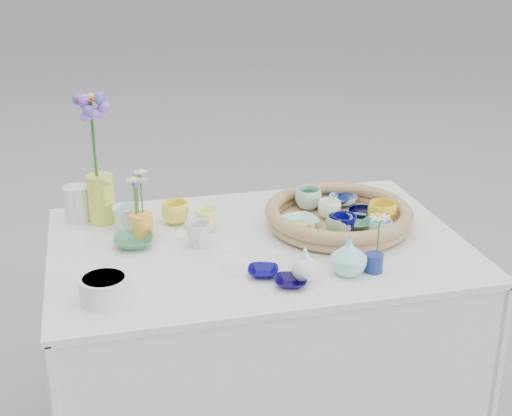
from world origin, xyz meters
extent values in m
imported|color=#0C1D4B|center=(0.30, 0.21, 0.80)|extent=(0.16, 0.16, 0.03)
imported|color=black|center=(0.37, 0.06, 0.80)|extent=(0.11, 0.11, 0.03)
imported|color=yellow|center=(0.41, 0.01, 0.82)|extent=(0.11, 0.11, 0.07)
imported|color=#39784C|center=(0.30, 0.00, 0.80)|extent=(0.15, 0.15, 0.03)
imported|color=#86A98D|center=(0.25, -0.05, 0.82)|extent=(0.10, 0.10, 0.07)
imported|color=#96DAC1|center=(0.15, 0.05, 0.80)|extent=(0.13, 0.13, 0.03)
imported|color=silver|center=(0.22, 0.19, 0.82)|extent=(0.11, 0.11, 0.07)
imported|color=white|center=(0.26, 0.09, 0.81)|extent=(0.09, 0.09, 0.06)
imported|color=#86B2E4|center=(0.35, 0.19, 0.80)|extent=(0.13, 0.13, 0.03)
imported|color=#06055D|center=(0.26, -0.06, 0.82)|extent=(0.09, 0.09, 0.07)
imported|color=#FFE393|center=(0.12, -0.02, 0.80)|extent=(0.12, 0.12, 0.03)
imported|color=#90DCD3|center=(0.36, -0.10, 0.81)|extent=(0.10, 0.10, 0.06)
imported|color=#357B55|center=(0.23, 0.20, 0.81)|extent=(0.06, 0.06, 0.06)
imported|color=#F1E546|center=(-0.23, 0.21, 0.80)|extent=(0.09, 0.09, 0.07)
imported|color=#FEFF8B|center=(-0.14, 0.13, 0.80)|extent=(0.09, 0.09, 0.07)
imported|color=#39784D|center=(-0.37, 0.06, 0.78)|extent=(0.13, 0.13, 0.03)
imported|color=silver|center=(-0.18, 0.02, 0.80)|extent=(0.08, 0.08, 0.08)
imported|color=#060261|center=(-0.04, -0.22, 0.78)|extent=(0.11, 0.11, 0.02)
imported|color=silver|center=(-0.39, 0.20, 0.80)|extent=(0.10, 0.10, 0.08)
imported|color=#080135|center=(0.02, -0.30, 0.78)|extent=(0.11, 0.11, 0.02)
imported|color=#94E1DA|center=(0.20, -0.27, 0.82)|extent=(0.13, 0.13, 0.11)
cylinder|color=navy|center=(0.27, -0.27, 0.79)|extent=(0.06, 0.06, 0.05)
cylinder|color=#CFD344|center=(-0.46, 0.27, 0.85)|extent=(0.09, 0.09, 0.16)
cylinder|color=#FFA838|center=(-0.34, 0.12, 0.80)|extent=(0.09, 0.09, 0.08)
camera|label=1|loc=(-0.47, -1.94, 1.68)|focal=50.00mm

